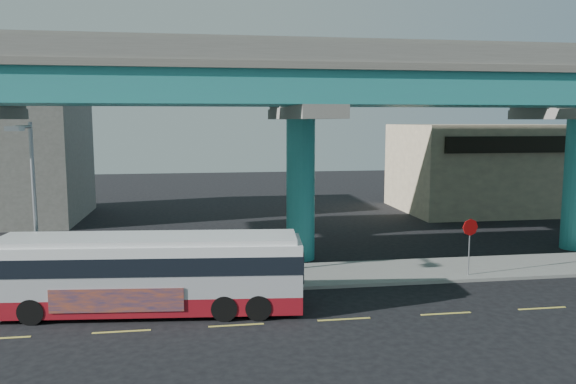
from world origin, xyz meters
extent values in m
plane|color=black|center=(0.00, 0.00, 0.00)|extent=(120.00, 120.00, 0.00)
cube|color=gray|center=(0.00, 5.50, 0.07)|extent=(70.00, 4.00, 0.15)
cube|color=#D8C64C|center=(-12.00, -0.30, 0.01)|extent=(2.00, 0.12, 0.01)
cube|color=#D8C64C|center=(-8.00, -0.30, 0.01)|extent=(2.00, 0.12, 0.01)
cube|color=#D8C64C|center=(-4.00, -0.30, 0.01)|extent=(2.00, 0.12, 0.01)
cube|color=#D8C64C|center=(0.00, -0.30, 0.01)|extent=(2.00, 0.12, 0.01)
cube|color=#D8C64C|center=(4.00, -0.30, 0.01)|extent=(2.00, 0.12, 0.01)
cube|color=#D8C64C|center=(8.00, -0.30, 0.01)|extent=(2.00, 0.12, 0.01)
cylinder|color=teal|center=(0.00, 9.00, 3.70)|extent=(1.50, 1.50, 7.40)
cube|color=gray|center=(0.00, 9.00, 7.70)|extent=(2.00, 12.00, 0.60)
cube|color=gray|center=(0.00, 12.50, 8.60)|extent=(1.80, 5.00, 1.20)
cube|color=gray|center=(16.00, 12.50, 8.60)|extent=(1.80, 5.00, 1.20)
cube|color=teal|center=(0.00, 5.50, 8.70)|extent=(52.00, 5.00, 1.40)
cube|color=gray|center=(0.00, 5.50, 9.55)|extent=(52.00, 5.40, 0.30)
cube|color=gray|center=(0.00, 3.00, 10.10)|extent=(52.00, 0.25, 0.80)
cube|color=gray|center=(0.00, 8.00, 10.10)|extent=(52.00, 0.25, 0.80)
cube|color=teal|center=(0.00, 12.50, 9.90)|extent=(52.00, 5.00, 1.40)
cube|color=gray|center=(0.00, 12.50, 10.75)|extent=(52.00, 5.40, 0.30)
cube|color=gray|center=(0.00, 10.00, 11.30)|extent=(52.00, 0.25, 0.80)
cube|color=gray|center=(0.00, 15.00, 11.30)|extent=(52.00, 0.25, 0.80)
cube|color=tan|center=(18.00, 23.00, 3.50)|extent=(14.00, 10.00, 7.00)
cube|color=black|center=(18.00, 17.90, 5.60)|extent=(12.00, 0.25, 1.20)
cube|color=maroon|center=(-7.17, 1.61, 0.53)|extent=(11.75, 3.60, 0.67)
cube|color=silver|center=(-7.17, 1.61, 1.59)|extent=(11.75, 3.60, 1.45)
cube|color=black|center=(-7.17, 1.61, 2.07)|extent=(11.82, 3.66, 0.67)
cube|color=silver|center=(-7.17, 1.61, 2.60)|extent=(11.75, 3.60, 0.39)
cube|color=silver|center=(-7.17, 1.61, 2.89)|extent=(11.33, 3.31, 0.19)
cube|color=black|center=(-1.39, 1.03, 1.93)|extent=(0.28, 2.20, 1.16)
cube|color=navy|center=(-8.25, 0.46, 0.89)|extent=(4.80, 0.53, 0.87)
cylinder|color=black|center=(-11.30, 0.92, 0.48)|extent=(0.99, 0.38, 0.96)
cylinder|color=black|center=(-11.08, 3.12, 0.48)|extent=(0.99, 0.38, 0.96)
cylinder|color=black|center=(-4.40, 0.22, 0.48)|extent=(0.99, 0.38, 0.96)
cylinder|color=black|center=(-4.18, 2.43, 0.48)|extent=(0.99, 0.38, 0.96)
cylinder|color=black|center=(-3.15, 0.10, 0.48)|extent=(0.99, 0.38, 0.96)
cylinder|color=black|center=(-2.93, 2.30, 0.48)|extent=(0.99, 0.38, 0.96)
imported|color=#313136|center=(-10.72, 5.74, 0.88)|extent=(3.00, 4.80, 1.46)
cylinder|color=gray|center=(-11.85, 4.00, 3.71)|extent=(0.16, 0.16, 7.13)
cylinder|color=gray|center=(-11.85, 3.04, 7.08)|extent=(0.12, 1.93, 0.12)
cube|color=gray|center=(-11.85, 2.07, 7.03)|extent=(0.50, 0.70, 0.18)
cylinder|color=gray|center=(7.14, 4.20, 1.31)|extent=(0.06, 0.06, 2.32)
cylinder|color=#B20A0A|center=(7.14, 4.17, 2.42)|extent=(0.80, 0.14, 0.80)
camera|label=1|loc=(-5.13, -19.79, 7.33)|focal=35.00mm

